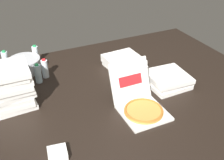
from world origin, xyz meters
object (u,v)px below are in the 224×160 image
at_px(pizza_stack_center_far, 8,87).
at_px(pizza_stack_right_mid, 124,62).
at_px(open_pizza_box, 140,103).
at_px(water_bottle_3, 45,69).
at_px(water_bottle_5, 5,60).
at_px(napkin_pile, 58,154).
at_px(water_bottle_4, 38,74).
at_px(water_bottle_0, 36,54).
at_px(ice_bucket, 25,65).
at_px(water_bottle_1, 9,78).
at_px(pizza_stack_center_near, 167,79).
at_px(water_bottle_6, 23,73).

distance_m(pizza_stack_center_far, pizza_stack_right_mid, 1.23).
bearing_deg(pizza_stack_center_far, open_pizza_box, -28.95).
bearing_deg(water_bottle_3, water_bottle_5, 132.62).
bearing_deg(napkin_pile, water_bottle_4, 84.49).
height_order(open_pizza_box, water_bottle_0, open_pizza_box).
bearing_deg(ice_bucket, water_bottle_1, -128.63).
relative_size(pizza_stack_center_far, water_bottle_1, 1.96).
relative_size(pizza_stack_right_mid, water_bottle_0, 2.02).
bearing_deg(water_bottle_4, water_bottle_3, 39.77).
bearing_deg(pizza_stack_center_near, pizza_stack_center_far, 167.48).
relative_size(water_bottle_0, water_bottle_3, 1.00).
xyz_separation_m(pizza_stack_center_far, water_bottle_6, (0.17, 0.35, -0.09)).
bearing_deg(pizza_stack_center_far, water_bottle_5, 86.35).
distance_m(water_bottle_0, water_bottle_6, 0.42).
bearing_deg(water_bottle_1, open_pizza_box, -41.84).
bearing_deg(open_pizza_box, pizza_stack_center_near, 27.24).
xyz_separation_m(water_bottle_1, water_bottle_4, (0.27, -0.04, 0.00)).
bearing_deg(water_bottle_0, ice_bucket, -134.66).
relative_size(pizza_stack_center_far, pizza_stack_right_mid, 0.97).
bearing_deg(pizza_stack_right_mid, water_bottle_3, 168.79).
bearing_deg(ice_bucket, pizza_stack_right_mid, -21.13).
xyz_separation_m(water_bottle_3, water_bottle_4, (-0.09, -0.07, 0.00)).
xyz_separation_m(open_pizza_box, water_bottle_4, (-0.69, 0.82, 0.03)).
height_order(water_bottle_4, water_bottle_6, same).
bearing_deg(open_pizza_box, water_bottle_5, 126.83).
relative_size(water_bottle_4, water_bottle_6, 1.00).
xyz_separation_m(pizza_stack_center_near, ice_bucket, (-1.21, 0.88, 0.01)).
bearing_deg(napkin_pile, pizza_stack_right_mid, 42.96).
relative_size(water_bottle_4, water_bottle_5, 1.00).
bearing_deg(water_bottle_4, pizza_stack_center_far, -137.91).
distance_m(open_pizza_box, ice_bucket, 1.35).
height_order(pizza_stack_center_far, pizza_stack_right_mid, pizza_stack_center_far).
bearing_deg(water_bottle_1, pizza_stack_right_mid, -6.56).
bearing_deg(ice_bucket, pizza_stack_center_near, -36.01).
relative_size(pizza_stack_right_mid, pizza_stack_center_near, 1.04).
bearing_deg(water_bottle_3, ice_bucket, 126.81).
height_order(open_pizza_box, ice_bucket, open_pizza_box).
bearing_deg(water_bottle_1, napkin_pile, -80.80).
xyz_separation_m(pizza_stack_center_near, napkin_pile, (-1.23, -0.45, -0.04)).
bearing_deg(pizza_stack_right_mid, napkin_pile, -137.04).
distance_m(ice_bucket, water_bottle_5, 0.23).
distance_m(ice_bucket, water_bottle_6, 0.22).
xyz_separation_m(water_bottle_0, water_bottle_3, (0.02, -0.37, 0.00)).
xyz_separation_m(open_pizza_box, water_bottle_1, (-0.96, 0.86, 0.03)).
xyz_separation_m(water_bottle_1, water_bottle_3, (0.36, 0.03, 0.00)).
relative_size(pizza_stack_right_mid, water_bottle_6, 2.02).
height_order(water_bottle_1, water_bottle_3, same).
relative_size(pizza_stack_center_near, water_bottle_0, 1.94).
xyz_separation_m(open_pizza_box, pizza_stack_right_mid, (0.22, 0.73, -0.01)).
xyz_separation_m(open_pizza_box, pizza_stack_center_far, (-0.99, 0.55, 0.12)).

